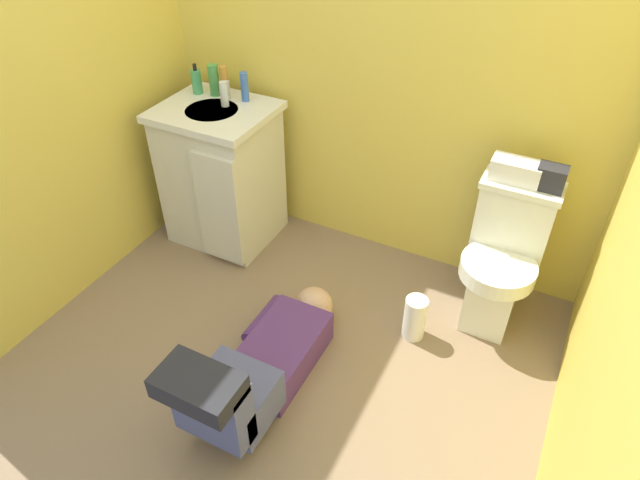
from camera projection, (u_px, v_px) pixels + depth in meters
The scene contains 15 objects.
ground_plane at pixel (289, 350), 2.74m from camera, with size 2.90×2.91×0.04m, color #846B51.
wall_back at pixel (383, 38), 2.68m from camera, with size 2.56×0.08×2.40m, color #DDC24B.
wall_left at pixel (32, 63), 2.42m from camera, with size 0.08×1.91×2.40m, color #DDC24B.
toilet at pixel (502, 259), 2.68m from camera, with size 0.36×0.46×0.75m.
vanity_cabinet at pixel (222, 174), 3.19m from camera, with size 0.60×0.53×0.82m.
faucet at pixel (228, 90), 3.01m from camera, with size 0.02×0.02×0.10m, color silver.
person_plumber at pixel (258, 367), 2.41m from camera, with size 0.39×1.06×0.52m.
tissue_box at pixel (516, 171), 2.49m from camera, with size 0.22×0.11×0.10m, color silver.
toiletry_bag at pixel (551, 178), 2.43m from camera, with size 0.12×0.09×0.11m, color #26262D.
soap_dispenser at pixel (197, 81), 3.06m from camera, with size 0.06×0.06×0.17m.
bottle_green at pixel (214, 80), 3.02m from camera, with size 0.06×0.06×0.17m, color #46964A.
bottle_amber at pixel (225, 81), 3.01m from camera, with size 0.04×0.04×0.17m, color #C58734.
bottle_clear at pixel (224, 94), 2.93m from camera, with size 0.04×0.04×0.13m, color silver.
bottle_blue at pixel (245, 87), 2.97m from camera, with size 0.04×0.04×0.16m, color #3B67BE.
paper_towel_roll at pixel (415, 318), 2.72m from camera, with size 0.11×0.11×0.24m, color white.
Camera 1 is at (0.96, -1.55, 2.10)m, focal length 31.36 mm.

